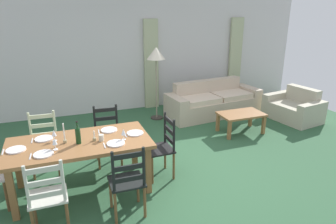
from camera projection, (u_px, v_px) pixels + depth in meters
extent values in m
cube|color=#2D5737|center=(171.00, 169.00, 5.00)|extent=(9.60, 9.60, 0.02)
cube|color=silver|center=(123.00, 55.00, 7.48)|extent=(9.60, 0.16, 2.70)
cube|color=#AEB48C|center=(151.00, 65.00, 7.66)|extent=(0.35, 0.08, 2.20)
cube|color=#AEB48C|center=(235.00, 59.00, 8.45)|extent=(0.35, 0.08, 2.20)
cube|color=#916037|center=(79.00, 143.00, 4.19)|extent=(1.90, 0.96, 0.05)
cube|color=#916037|center=(12.00, 195.00, 3.70)|extent=(0.08, 0.08, 0.70)
cube|color=#916037|center=(148.00, 170.00, 4.26)|extent=(0.08, 0.08, 0.70)
cube|color=#916037|center=(18.00, 166.00, 4.37)|extent=(0.08, 0.08, 0.70)
cube|color=#916037|center=(134.00, 147.00, 4.93)|extent=(0.08, 0.08, 0.70)
cube|color=beige|center=(48.00, 196.00, 3.50)|extent=(0.42, 0.40, 0.03)
cylinder|color=brown|center=(34.00, 208.00, 3.66)|extent=(0.04, 0.04, 0.43)
cylinder|color=brown|center=(66.00, 202.00, 3.79)|extent=(0.04, 0.04, 0.43)
cylinder|color=brown|center=(68.00, 219.00, 3.49)|extent=(0.04, 0.04, 0.43)
cylinder|color=beige|center=(27.00, 187.00, 3.20)|extent=(0.04, 0.04, 0.50)
cylinder|color=beige|center=(63.00, 181.00, 3.33)|extent=(0.04, 0.04, 0.50)
cube|color=beige|center=(47.00, 195.00, 3.31)|extent=(0.38, 0.03, 0.06)
cube|color=beige|center=(45.00, 182.00, 3.26)|extent=(0.38, 0.03, 0.06)
cube|color=beige|center=(43.00, 170.00, 3.21)|extent=(0.38, 0.03, 0.06)
cube|color=black|center=(127.00, 181.00, 3.80)|extent=(0.43, 0.41, 0.03)
cylinder|color=brown|center=(111.00, 193.00, 3.97)|extent=(0.04, 0.04, 0.43)
cylinder|color=brown|center=(138.00, 188.00, 4.08)|extent=(0.04, 0.04, 0.43)
cylinder|color=brown|center=(116.00, 208.00, 3.67)|extent=(0.04, 0.04, 0.43)
cylinder|color=brown|center=(145.00, 202.00, 3.78)|extent=(0.04, 0.04, 0.43)
cylinder|color=black|center=(113.00, 172.00, 3.51)|extent=(0.04, 0.04, 0.50)
cylinder|color=black|center=(144.00, 166.00, 3.62)|extent=(0.04, 0.04, 0.50)
cube|color=black|center=(129.00, 179.00, 3.61)|extent=(0.38, 0.03, 0.06)
cube|color=black|center=(129.00, 168.00, 3.56)|extent=(0.38, 0.03, 0.06)
cube|color=black|center=(128.00, 156.00, 3.51)|extent=(0.38, 0.03, 0.06)
cube|color=beige|center=(44.00, 146.00, 4.74)|extent=(0.43, 0.42, 0.03)
cylinder|color=brown|center=(58.00, 163.00, 4.71)|extent=(0.04, 0.04, 0.43)
cylinder|color=brown|center=(33.00, 167.00, 4.61)|extent=(0.04, 0.04, 0.43)
cylinder|color=brown|center=(59.00, 154.00, 5.02)|extent=(0.04, 0.04, 0.43)
cylinder|color=brown|center=(35.00, 157.00, 4.91)|extent=(0.04, 0.04, 0.43)
cylinder|color=beige|center=(55.00, 125.00, 4.86)|extent=(0.04, 0.04, 0.50)
cylinder|color=beige|center=(30.00, 128.00, 4.75)|extent=(0.04, 0.04, 0.50)
cube|color=beige|center=(44.00, 134.00, 4.85)|extent=(0.38, 0.04, 0.06)
cube|color=beige|center=(43.00, 125.00, 4.80)|extent=(0.38, 0.04, 0.06)
cube|color=beige|center=(41.00, 116.00, 4.75)|extent=(0.38, 0.04, 0.06)
cube|color=black|center=(108.00, 138.00, 5.03)|extent=(0.44, 0.42, 0.03)
cylinder|color=brown|center=(121.00, 154.00, 5.01)|extent=(0.04, 0.04, 0.43)
cylinder|color=brown|center=(99.00, 157.00, 4.90)|extent=(0.04, 0.04, 0.43)
cylinder|color=brown|center=(118.00, 145.00, 5.31)|extent=(0.04, 0.04, 0.43)
cylinder|color=brown|center=(97.00, 148.00, 5.21)|extent=(0.04, 0.04, 0.43)
cylinder|color=black|center=(117.00, 119.00, 5.15)|extent=(0.04, 0.04, 0.50)
cylinder|color=black|center=(95.00, 121.00, 5.05)|extent=(0.04, 0.04, 0.50)
cube|color=black|center=(106.00, 127.00, 5.14)|extent=(0.38, 0.04, 0.06)
cube|color=black|center=(106.00, 119.00, 5.09)|extent=(0.38, 0.04, 0.06)
cube|color=black|center=(105.00, 110.00, 5.05)|extent=(0.38, 0.04, 0.06)
cylinder|color=brown|center=(11.00, 182.00, 4.22)|extent=(0.04, 0.04, 0.43)
cylinder|color=brown|center=(7.00, 196.00, 3.89)|extent=(0.04, 0.04, 0.43)
cube|color=black|center=(159.00, 149.00, 4.65)|extent=(0.41, 0.43, 0.03)
cylinder|color=brown|center=(152.00, 170.00, 4.51)|extent=(0.04, 0.04, 0.43)
cylinder|color=brown|center=(145.00, 160.00, 4.82)|extent=(0.04, 0.04, 0.43)
cylinder|color=brown|center=(174.00, 166.00, 4.63)|extent=(0.04, 0.04, 0.43)
cylinder|color=brown|center=(165.00, 156.00, 4.94)|extent=(0.04, 0.04, 0.43)
cylinder|color=black|center=(174.00, 136.00, 4.46)|extent=(0.04, 0.04, 0.50)
cylinder|color=black|center=(165.00, 127.00, 4.78)|extent=(0.04, 0.04, 0.50)
cube|color=black|center=(169.00, 139.00, 4.66)|extent=(0.03, 0.38, 0.06)
cube|color=black|center=(169.00, 130.00, 4.62)|extent=(0.03, 0.38, 0.06)
cube|color=black|center=(169.00, 121.00, 4.57)|extent=(0.03, 0.38, 0.06)
cylinder|color=white|center=(43.00, 154.00, 3.81)|extent=(0.24, 0.24, 0.02)
cube|color=silver|center=(30.00, 156.00, 3.77)|extent=(0.03, 0.17, 0.01)
cylinder|color=white|center=(116.00, 143.00, 4.11)|extent=(0.24, 0.24, 0.02)
cube|color=silver|center=(104.00, 145.00, 4.06)|extent=(0.02, 0.17, 0.01)
cylinder|color=white|center=(44.00, 139.00, 4.26)|extent=(0.24, 0.24, 0.02)
cube|color=silver|center=(32.00, 141.00, 4.21)|extent=(0.02, 0.17, 0.01)
cylinder|color=white|center=(109.00, 130.00, 4.55)|extent=(0.24, 0.24, 0.02)
cube|color=silver|center=(99.00, 132.00, 4.50)|extent=(0.03, 0.17, 0.01)
cylinder|color=white|center=(16.00, 150.00, 3.93)|extent=(0.24, 0.24, 0.02)
cube|color=silver|center=(3.00, 152.00, 3.88)|extent=(0.02, 0.17, 0.01)
cylinder|color=white|center=(135.00, 133.00, 4.44)|extent=(0.24, 0.24, 0.02)
cube|color=silver|center=(125.00, 135.00, 4.39)|extent=(0.03, 0.17, 0.01)
cylinder|color=#143819|center=(78.00, 136.00, 4.10)|extent=(0.07, 0.07, 0.22)
cylinder|color=#143819|center=(77.00, 125.00, 4.05)|extent=(0.02, 0.02, 0.08)
cylinder|color=black|center=(77.00, 122.00, 4.03)|extent=(0.03, 0.03, 0.02)
cylinder|color=white|center=(56.00, 149.00, 3.95)|extent=(0.06, 0.06, 0.01)
cylinder|color=white|center=(55.00, 147.00, 3.94)|extent=(0.01, 0.01, 0.07)
cone|color=white|center=(54.00, 141.00, 3.91)|extent=(0.06, 0.06, 0.08)
cylinder|color=white|center=(124.00, 140.00, 4.24)|extent=(0.06, 0.06, 0.01)
cylinder|color=white|center=(124.00, 137.00, 4.23)|extent=(0.01, 0.01, 0.07)
cone|color=white|center=(123.00, 132.00, 4.20)|extent=(0.06, 0.06, 0.08)
cylinder|color=white|center=(55.00, 141.00, 4.21)|extent=(0.06, 0.06, 0.01)
cylinder|color=white|center=(55.00, 138.00, 4.19)|extent=(0.01, 0.01, 0.07)
cone|color=white|center=(54.00, 133.00, 4.17)|extent=(0.06, 0.06, 0.08)
cylinder|color=beige|center=(101.00, 138.00, 4.20)|extent=(0.07, 0.07, 0.09)
cylinder|color=#998C66|center=(65.00, 142.00, 4.14)|extent=(0.05, 0.05, 0.04)
cylinder|color=white|center=(64.00, 132.00, 4.09)|extent=(0.02, 0.02, 0.24)
cylinder|color=#998C66|center=(94.00, 139.00, 4.21)|extent=(0.05, 0.05, 0.04)
cylinder|color=white|center=(94.00, 134.00, 4.19)|extent=(0.02, 0.02, 0.10)
cube|color=#C2AD95|center=(214.00, 107.00, 7.37)|extent=(1.88, 0.99, 0.40)
cube|color=#C2AD95|center=(207.00, 96.00, 7.56)|extent=(1.81, 0.39, 0.80)
cube|color=#C2AD95|center=(247.00, 98.00, 7.77)|extent=(0.32, 0.82, 0.58)
cube|color=#C2AD95|center=(176.00, 109.00, 6.91)|extent=(0.32, 0.82, 0.58)
cube|color=beige|center=(231.00, 95.00, 7.44)|extent=(0.92, 0.73, 0.12)
cube|color=beige|center=(199.00, 100.00, 7.06)|extent=(0.92, 0.73, 0.12)
cube|color=#916037|center=(241.00, 114.00, 6.29)|extent=(0.90, 0.56, 0.04)
cube|color=#916037|center=(229.00, 130.00, 6.02)|extent=(0.06, 0.06, 0.38)
cube|color=#916037|center=(264.00, 125.00, 6.29)|extent=(0.06, 0.06, 0.38)
cube|color=#916037|center=(218.00, 122.00, 6.43)|extent=(0.06, 0.06, 0.38)
cube|color=#916037|center=(250.00, 118.00, 6.69)|extent=(0.06, 0.06, 0.38)
cube|color=#B6AF97|center=(292.00, 112.00, 7.09)|extent=(0.92, 0.92, 0.38)
cube|color=#B6AF97|center=(302.00, 103.00, 7.17)|extent=(0.33, 0.82, 0.72)
cube|color=#B6AF97|center=(311.00, 115.00, 6.66)|extent=(0.82, 0.31, 0.52)
cube|color=#B6AF97|center=(276.00, 103.00, 7.47)|extent=(0.82, 0.31, 0.52)
cylinder|color=#332D28|center=(157.00, 118.00, 7.21)|extent=(0.28, 0.28, 0.03)
cylinder|color=gray|center=(156.00, 89.00, 6.99)|extent=(0.03, 0.03, 1.35)
cone|color=beige|center=(156.00, 53.00, 6.72)|extent=(0.40, 0.40, 0.26)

